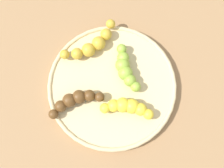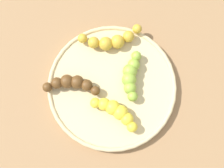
{
  "view_description": "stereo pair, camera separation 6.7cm",
  "coord_description": "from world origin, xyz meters",
  "px_view_note": "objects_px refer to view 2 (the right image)",
  "views": [
    {
      "loc": [
        -0.06,
        0.14,
        0.69
      ],
      "look_at": [
        0.0,
        0.0,
        0.04
      ],
      "focal_mm": 47.79,
      "sensor_mm": 36.0,
      "label": 1
    },
    {
      "loc": [
        -0.11,
        0.1,
        0.69
      ],
      "look_at": [
        0.0,
        0.0,
        0.04
      ],
      "focal_mm": 47.79,
      "sensor_mm": 36.0,
      "label": 2
    }
  ],
  "objects_px": {
    "banana_overripe": "(72,84)",
    "banana_spotted": "(111,40)",
    "banana_green": "(131,76)",
    "fruit_bowl": "(112,87)",
    "banana_yellow": "(116,111)"
  },
  "relations": [
    {
      "from": "banana_overripe",
      "to": "banana_spotted",
      "type": "relative_size",
      "value": 0.76
    },
    {
      "from": "banana_overripe",
      "to": "banana_green",
      "type": "height_order",
      "value": "banana_green"
    },
    {
      "from": "banana_spotted",
      "to": "fruit_bowl",
      "type": "bearing_deg",
      "value": -9.45
    },
    {
      "from": "fruit_bowl",
      "to": "banana_yellow",
      "type": "distance_m",
      "value": 0.07
    },
    {
      "from": "fruit_bowl",
      "to": "banana_overripe",
      "type": "relative_size",
      "value": 2.95
    },
    {
      "from": "fruit_bowl",
      "to": "banana_yellow",
      "type": "relative_size",
      "value": 2.54
    },
    {
      "from": "banana_yellow",
      "to": "banana_green",
      "type": "relative_size",
      "value": 1.24
    },
    {
      "from": "fruit_bowl",
      "to": "banana_spotted",
      "type": "bearing_deg",
      "value": -41.75
    },
    {
      "from": "banana_overripe",
      "to": "banana_yellow",
      "type": "bearing_deg",
      "value": -118.22
    },
    {
      "from": "banana_green",
      "to": "banana_spotted",
      "type": "distance_m",
      "value": 0.1
    },
    {
      "from": "banana_green",
      "to": "banana_spotted",
      "type": "bearing_deg",
      "value": -56.49
    },
    {
      "from": "fruit_bowl",
      "to": "banana_green",
      "type": "relative_size",
      "value": 3.15
    },
    {
      "from": "banana_yellow",
      "to": "banana_overripe",
      "type": "bearing_deg",
      "value": 90.67
    },
    {
      "from": "banana_yellow",
      "to": "banana_spotted",
      "type": "xyz_separation_m",
      "value": [
        0.13,
        -0.11,
        -0.0
      ]
    },
    {
      "from": "banana_yellow",
      "to": "banana_spotted",
      "type": "relative_size",
      "value": 0.89
    }
  ]
}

